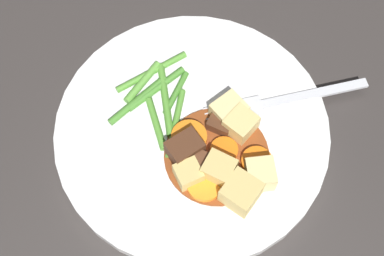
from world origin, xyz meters
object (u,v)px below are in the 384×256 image
(potato_chunk_2, at_px, (241,193))
(meat_chunk_1, at_px, (221,123))
(carrot_slice_1, at_px, (257,162))
(potato_chunk_0, at_px, (219,170))
(dinner_plate, at_px, (192,131))
(potato_chunk_4, at_px, (188,174))
(meat_chunk_0, at_px, (205,166))
(potato_chunk_1, at_px, (241,125))
(carrot_slice_3, at_px, (189,138))
(meat_chunk_2, at_px, (185,149))
(carrot_slice_2, at_px, (204,185))
(potato_chunk_3, at_px, (257,178))
(fork, at_px, (281,101))
(carrot_slice_0, at_px, (224,151))
(potato_chunk_5, at_px, (229,111))

(potato_chunk_2, bearing_deg, meat_chunk_1, 142.98)
(carrot_slice_1, xyz_separation_m, potato_chunk_0, (-0.02, -0.03, 0.01))
(potato_chunk_2, relative_size, meat_chunk_1, 1.36)
(dinner_plate, bearing_deg, potato_chunk_4, -53.23)
(meat_chunk_0, bearing_deg, potato_chunk_1, 90.39)
(dinner_plate, distance_m, potato_chunk_4, 0.06)
(carrot_slice_3, xyz_separation_m, potato_chunk_0, (0.05, -0.01, 0.01))
(meat_chunk_2, bearing_deg, potato_chunk_2, 0.37)
(carrot_slice_2, xyz_separation_m, potato_chunk_3, (0.04, 0.04, 0.01))
(carrot_slice_3, bearing_deg, potato_chunk_0, -11.57)
(carrot_slice_2, xyz_separation_m, carrot_slice_3, (-0.04, 0.03, 0.00))
(meat_chunk_2, distance_m, fork, 0.12)
(carrot_slice_0, height_order, carrot_slice_1, carrot_slice_1)
(fork, bearing_deg, potato_chunk_4, -98.23)
(carrot_slice_2, distance_m, potato_chunk_4, 0.02)
(meat_chunk_0, relative_size, meat_chunk_2, 0.73)
(carrot_slice_2, height_order, meat_chunk_0, meat_chunk_0)
(potato_chunk_2, height_order, fork, potato_chunk_2)
(potato_chunk_1, distance_m, meat_chunk_0, 0.06)
(meat_chunk_1, bearing_deg, meat_chunk_2, -99.08)
(carrot_slice_0, height_order, meat_chunk_0, meat_chunk_0)
(potato_chunk_0, xyz_separation_m, meat_chunk_2, (-0.04, -0.00, -0.00))
(carrot_slice_3, xyz_separation_m, meat_chunk_0, (0.03, -0.01, 0.00))
(carrot_slice_1, xyz_separation_m, meat_chunk_0, (-0.04, -0.04, 0.00))
(carrot_slice_2, distance_m, potato_chunk_1, 0.07)
(carrot_slice_0, relative_size, carrot_slice_2, 0.80)
(potato_chunk_3, bearing_deg, meat_chunk_1, 158.79)
(potato_chunk_4, distance_m, meat_chunk_2, 0.03)
(meat_chunk_2, xyz_separation_m, fork, (0.04, 0.11, -0.01))
(carrot_slice_0, distance_m, potato_chunk_0, 0.03)
(potato_chunk_0, bearing_deg, carrot_slice_1, 56.89)
(fork, bearing_deg, meat_chunk_0, -96.60)
(carrot_slice_2, relative_size, meat_chunk_0, 1.45)
(meat_chunk_0, bearing_deg, potato_chunk_4, -107.94)
(carrot_slice_0, xyz_separation_m, potato_chunk_2, (0.04, -0.03, 0.01))
(dinner_plate, height_order, meat_chunk_2, meat_chunk_2)
(carrot_slice_0, relative_size, fork, 0.18)
(carrot_slice_1, bearing_deg, dinner_plate, -171.64)
(carrot_slice_2, relative_size, potato_chunk_0, 1.22)
(carrot_slice_0, relative_size, meat_chunk_1, 1.18)
(meat_chunk_1, distance_m, meat_chunk_2, 0.05)
(potato_chunk_3, relative_size, potato_chunk_5, 0.89)
(potato_chunk_3, xyz_separation_m, potato_chunk_4, (-0.05, -0.04, -0.00))
(carrot_slice_2, relative_size, potato_chunk_5, 1.13)
(carrot_slice_3, height_order, potato_chunk_5, potato_chunk_5)
(dinner_plate, height_order, carrot_slice_1, carrot_slice_1)
(meat_chunk_1, bearing_deg, carrot_slice_1, -10.32)
(carrot_slice_2, height_order, potato_chunk_5, potato_chunk_5)
(potato_chunk_3, height_order, meat_chunk_1, potato_chunk_3)
(potato_chunk_2, distance_m, meat_chunk_2, 0.07)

